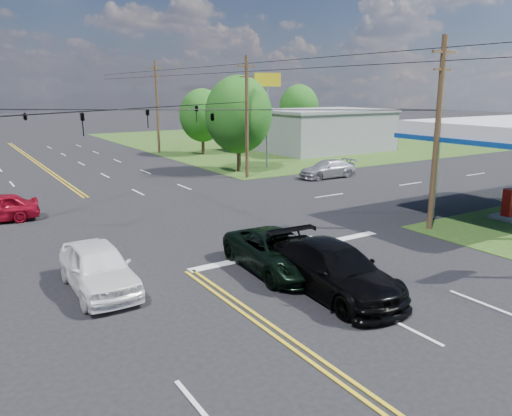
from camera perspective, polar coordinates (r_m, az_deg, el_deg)
ground at (r=27.14m, az=-14.75°, el=-1.94°), size 280.00×280.00×0.00m
grass_ne at (r=71.60m, az=4.52°, el=7.82°), size 46.00×48.00×0.03m
stop_bar at (r=22.39m, az=4.10°, el=-4.80°), size 10.00×0.50×0.02m
retail_ne at (r=58.94m, az=7.67°, el=8.68°), size 14.00×10.00×4.40m
pole_se at (r=26.27m, az=19.99°, el=8.11°), size 1.60×0.28×9.50m
pole_ne at (r=39.91m, az=-1.06°, el=10.47°), size 1.60×0.28×9.50m
pole_right_far at (r=56.98m, az=-11.22°, el=11.38°), size 1.60×0.28×10.00m
span_wire_signals at (r=26.24m, az=-15.54°, el=10.79°), size 26.00×18.00×1.13m
power_lines at (r=24.36m, az=-14.50°, el=16.81°), size 26.04×100.00×0.64m
tree_right_a at (r=42.99m, az=-2.01°, el=10.62°), size 5.70×5.70×8.18m
tree_right_b at (r=54.77m, az=-6.16°, el=10.49°), size 4.94×4.94×7.09m
tree_far_r at (r=69.10m, az=4.92°, el=11.39°), size 5.32×5.32×7.63m
pickup_dkgreen at (r=19.68m, az=2.46°, el=-5.02°), size 2.99×5.73×1.54m
suv_black at (r=17.73m, az=8.99°, el=-6.96°), size 2.80×6.12×1.74m
pickup_white at (r=18.62m, az=-17.59°, el=-6.48°), size 2.06×5.04×1.71m
sedan_far at (r=40.71m, az=8.16°, el=4.45°), size 4.98×2.16×1.43m
polesign_ne at (r=44.62m, az=1.31°, el=12.91°), size 2.21×1.13×8.37m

